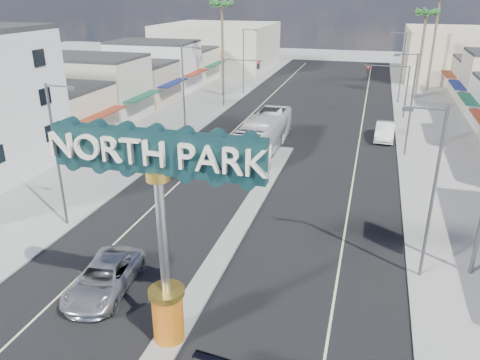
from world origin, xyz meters
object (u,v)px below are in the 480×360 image
Objects in this scene: streetlight_l_mid at (185,87)px; palm_right_far at (440,2)px; streetlight_l_far at (245,58)px; suv_left at (104,278)px; streetlight_r_near at (431,187)px; palm_left_far at (222,9)px; gateway_sign at (161,217)px; traffic_signal_left at (237,73)px; traffic_signal_right at (391,81)px; palm_right_mid at (426,17)px; city_bus at (264,133)px; streetlight_r_mid at (410,100)px; streetlight_l_near at (58,150)px; streetlight_r_far at (401,64)px; car_parked_right at (385,131)px; car_parked_left at (213,154)px.

palm_right_far is at bearing 51.52° from streetlight_l_mid.
streetlight_l_far is 48.14m from suv_left.
palm_left_far is (-23.43, 40.00, 6.43)m from streetlight_r_near.
traffic_signal_left is at bearing 102.33° from gateway_sign.
traffic_signal_right is 0.50× the size of palm_right_mid.
streetlight_l_mid is at bearing 96.78° from suv_left.
palm_right_mid is at bearing 47.97° from streetlight_l_mid.
city_bus reaches higher than suv_left.
palm_left_far is (-13.00, 48.02, 5.57)m from gateway_sign.
streetlight_l_far and streetlight_r_mid have the same top height.
streetlight_r_mid is (0.00, 20.00, 0.00)m from streetlight_r_near.
palm_right_mid is (23.43, 46.00, 5.54)m from streetlight_l_near.
streetlight_r_far is (19.62, 8.01, 0.79)m from traffic_signal_left.
city_bus is (11.00, -21.90, -9.86)m from palm_left_far.
traffic_signal_left and traffic_signal_right have the same top height.
streetlight_l_near is 31.62m from car_parked_right.
city_bus is (8.43, -23.90, -3.43)m from streetlight_l_far.
streetlight_l_near is 1.00× the size of streetlight_l_mid.
palm_left_far is 1.08× the size of palm_right_mid.
streetlight_l_mid is at bearing 90.00° from streetlight_l_near.
streetlight_r_far is (10.43, 50.02, -0.86)m from gateway_sign.
streetlight_l_far is at bearing 180.00° from streetlight_r_far.
streetlight_l_mid is at bearing -95.10° from traffic_signal_left.
car_parked_right is (-4.15, -21.30, -9.75)m from palm_right_mid.
gateway_sign is 50.06m from palm_left_far.
palm_right_mid reaches higher than streetlight_r_near.
car_parked_left is at bearing -119.48° from streetlight_r_far.
streetlight_l_near is at bearing -90.00° from streetlight_l_far.
car_parked_right is at bearing -34.99° from palm_left_far.
palm_right_far is (4.57, 52.00, 7.32)m from streetlight_r_near.
streetlight_l_far is (0.00, 42.00, 0.00)m from streetlight_l_near.
streetlight_l_far is 1.75× the size of car_parked_right.
palm_right_far is at bearing 72.10° from traffic_signal_right.
palm_left_far is 2.54× the size of car_parked_right.
palm_left_far is at bearing -175.12° from streetlight_r_far.
car_parked_left is at bearing 104.14° from gateway_sign.
gateway_sign is at bearing -102.74° from car_parked_right.
car_parked_left is (-20.50, -38.19, -11.68)m from palm_right_far.
streetlight_r_near is 0.77× the size of city_bus.
streetlight_r_mid is 33.14m from palm_right_far.
streetlight_l_mid is 22.00m from streetlight_l_far.
streetlight_l_near reaches higher than city_bus.
streetlight_l_near is 42.00m from streetlight_l_far.
palm_right_mid is 0.86× the size of palm_right_far.
streetlight_l_near is at bearing -113.25° from city_bus.
suv_left is at bearing -109.10° from traffic_signal_right.
streetlight_l_far and streetlight_r_near have the same top height.
gateway_sign is 1.02× the size of streetlight_l_far.
car_parked_right is at bearing 93.66° from streetlight_r_near.
traffic_signal_left reaches higher than city_bus.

